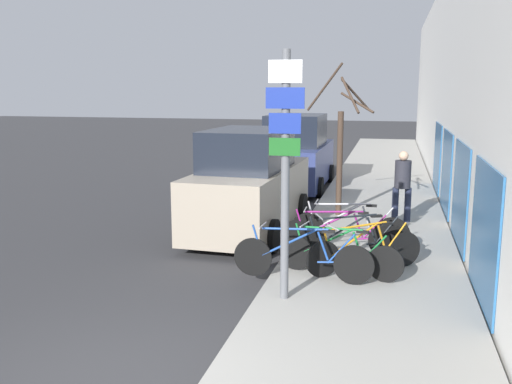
{
  "coord_description": "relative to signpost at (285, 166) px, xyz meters",
  "views": [
    {
      "loc": [
        2.89,
        -5.12,
        3.24
      ],
      "look_at": [
        0.62,
        4.34,
        1.44
      ],
      "focal_mm": 40.0,
      "sensor_mm": 36.0,
      "label": 1
    }
  ],
  "objects": [
    {
      "name": "pedestrian_near",
      "position": [
        1.73,
        5.43,
        -1.02
      ],
      "size": [
        0.43,
        0.37,
        1.65
      ],
      "rotation": [
        0.0,
        0.0,
        0.13
      ],
      "color": "#1E2338",
      "rests_on": "sidewalk_curb"
    },
    {
      "name": "bicycle_1",
      "position": [
        0.69,
        1.22,
        -1.61
      ],
      "size": [
        2.1,
        0.57,
        0.83
      ],
      "rotation": [
        0.0,
        0.0,
        1.37
      ],
      "color": "black",
      "rests_on": "sidewalk_curb"
    },
    {
      "name": "building_facade",
      "position": [
        2.93,
        11.14,
        1.1
      ],
      "size": [
        0.23,
        32.0,
        6.5
      ],
      "color": "silver",
      "rests_on": "ground"
    },
    {
      "name": "bicycle_0",
      "position": [
        0.13,
        0.86,
        -1.59
      ],
      "size": [
        2.29,
        0.44,
        0.89
      ],
      "rotation": [
        0.0,
        0.0,
        1.54
      ],
      "color": "black",
      "rests_on": "sidewalk_curb"
    },
    {
      "name": "bicycle_2",
      "position": [
        1.1,
        1.52,
        -1.6
      ],
      "size": [
        1.85,
        1.27,
        0.85
      ],
      "rotation": [
        0.0,
        0.0,
        2.17
      ],
      "color": "black",
      "rests_on": "sidewalk_curb"
    },
    {
      "name": "sidewalk_curb",
      "position": [
        1.18,
        11.22,
        -2.05
      ],
      "size": [
        3.2,
        32.0,
        0.15
      ],
      "color": "#9E9B93",
      "rests_on": "ground"
    },
    {
      "name": "street_tree",
      "position": [
        0.27,
        5.87,
        -0.31
      ],
      "size": [
        1.72,
        1.73,
        3.65
      ],
      "color": "#3D2D23",
      "rests_on": "sidewalk_curb"
    },
    {
      "name": "bicycle_3",
      "position": [
        0.88,
        2.03,
        -1.6
      ],
      "size": [
        2.1,
        0.89,
        0.88
      ],
      "rotation": [
        0.0,
        0.0,
        1.96
      ],
      "color": "black",
      "rests_on": "sidewalk_curb"
    },
    {
      "name": "bicycle_4",
      "position": [
        0.6,
        2.45,
        -1.6
      ],
      "size": [
        2.26,
        0.44,
        0.85
      ],
      "rotation": [
        0.0,
        0.0,
        1.62
      ],
      "color": "black",
      "rests_on": "sidewalk_curb"
    },
    {
      "name": "ground_plane",
      "position": [
        -1.42,
        8.42,
        -2.12
      ],
      "size": [
        80.0,
        80.0,
        0.0
      ],
      "primitive_type": "plane",
      "color": "#333335"
    },
    {
      "name": "parked_car_0",
      "position": [
        -1.58,
        4.19,
        -1.06
      ],
      "size": [
        2.13,
        4.65,
        2.33
      ],
      "rotation": [
        0.0,
        0.0,
        -0.05
      ],
      "color": "gray",
      "rests_on": "ground"
    },
    {
      "name": "signpost",
      "position": [
        0.0,
        0.0,
        0.0
      ],
      "size": [
        0.55,
        0.14,
        3.6
      ],
      "color": "#595B60",
      "rests_on": "sidewalk_curb"
    },
    {
      "name": "bicycle_5",
      "position": [
        0.74,
        2.81,
        -1.58
      ],
      "size": [
        2.27,
        0.44,
        0.93
      ],
      "rotation": [
        0.0,
        0.0,
        1.57
      ],
      "color": "black",
      "rests_on": "sidewalk_curb"
    },
    {
      "name": "parked_car_1",
      "position": [
        -1.5,
        10.04,
        -1.05
      ],
      "size": [
        2.09,
        4.52,
        2.38
      ],
      "rotation": [
        0.0,
        0.0,
        -0.01
      ],
      "color": "navy",
      "rests_on": "ground"
    }
  ]
}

